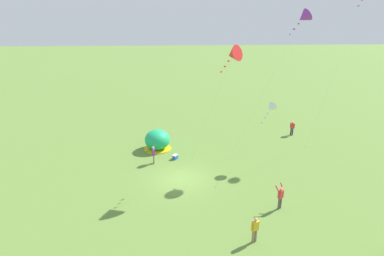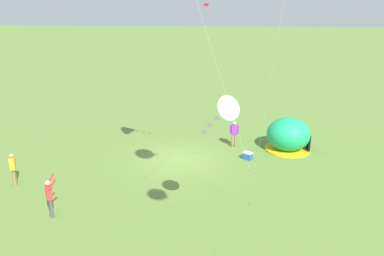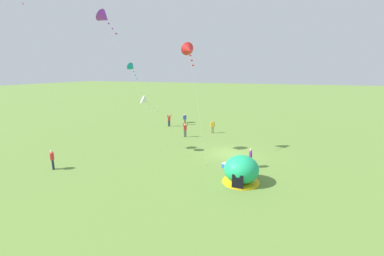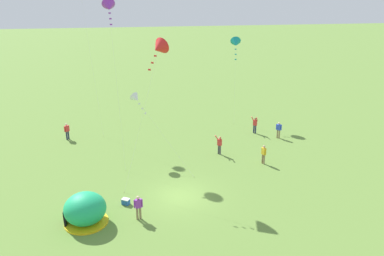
% 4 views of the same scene
% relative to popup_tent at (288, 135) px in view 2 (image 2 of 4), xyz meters
% --- Properties ---
extents(ground_plane, '(300.00, 300.00, 0.00)m').
position_rel_popup_tent_xyz_m(ground_plane, '(6.56, 2.19, -1.00)').
color(ground_plane, olive).
extents(popup_tent, '(2.81, 2.81, 2.10)m').
position_rel_popup_tent_xyz_m(popup_tent, '(0.00, 0.00, 0.00)').
color(popup_tent, '#1EAD6B').
rests_on(popup_tent, ground).
extents(cooler_box, '(0.65, 0.60, 0.44)m').
position_rel_popup_tent_xyz_m(cooler_box, '(2.59, 1.80, -0.78)').
color(cooler_box, '#2659B2').
rests_on(cooler_box, ground).
extents(person_far_back, '(0.36, 0.56, 1.72)m').
position_rel_popup_tent_xyz_m(person_far_back, '(14.60, 6.36, -0.03)').
color(person_far_back, '#8C7251').
rests_on(person_far_back, ground).
extents(person_arms_raised, '(0.67, 0.72, 1.89)m').
position_rel_popup_tent_xyz_m(person_arms_raised, '(11.34, 9.08, 0.00)').
color(person_arms_raised, '#4C4C51').
rests_on(person_arms_raised, ground).
extents(person_near_tent, '(0.59, 0.28, 1.72)m').
position_rel_popup_tent_xyz_m(person_near_tent, '(3.40, -0.23, -0.03)').
color(person_near_tent, '#8C7251').
rests_on(person_near_tent, ground).
extents(kite_white, '(4.82, 6.13, 5.92)m').
position_rel_popup_tent_xyz_m(kite_white, '(3.99, 10.40, 4.38)').
color(kite_white, silver).
rests_on(kite_white, ground).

